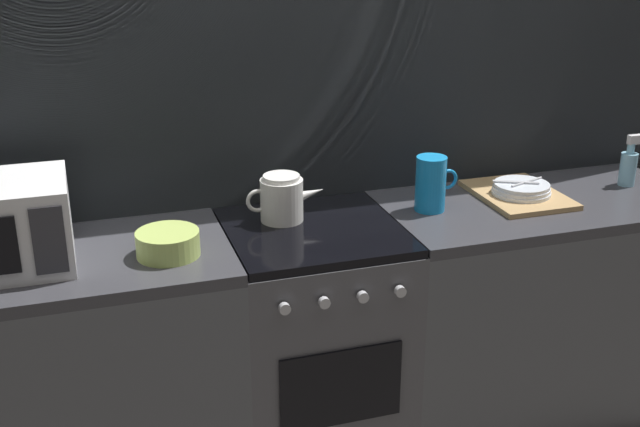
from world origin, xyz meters
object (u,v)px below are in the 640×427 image
object	(u,v)px
kettle	(282,198)
dish_pile	(519,192)
mixing_bowl	(168,244)
stove_unit	(314,343)
pitcher	(431,184)
spray_bottle	(629,166)

from	to	relation	value
kettle	dish_pile	size ratio (longest dim) A/B	0.71
mixing_bowl	dish_pile	world-z (taller)	mixing_bowl
stove_unit	pitcher	bearing A→B (deg)	5.00
spray_bottle	pitcher	bearing A→B (deg)	-178.94
mixing_bowl	spray_bottle	bearing A→B (deg)	4.21
mixing_bowl	pitcher	world-z (taller)	pitcher
mixing_bowl	pitcher	bearing A→B (deg)	7.01
pitcher	kettle	bearing A→B (deg)	173.23
kettle	mixing_bowl	distance (m)	0.46
dish_pile	spray_bottle	world-z (taller)	spray_bottle
stove_unit	kettle	bearing A→B (deg)	128.48
mixing_bowl	pitcher	xyz separation A→B (m)	(0.96, 0.12, 0.06)
spray_bottle	dish_pile	bearing A→B (deg)	-179.45
stove_unit	dish_pile	world-z (taller)	dish_pile
kettle	spray_bottle	bearing A→B (deg)	-1.97
stove_unit	spray_bottle	bearing A→B (deg)	2.42
pitcher	mixing_bowl	bearing A→B (deg)	-172.99
kettle	mixing_bowl	world-z (taller)	kettle
kettle	pitcher	size ratio (longest dim) A/B	1.42
kettle	pitcher	distance (m)	0.54
kettle	pitcher	world-z (taller)	pitcher
kettle	mixing_bowl	bearing A→B (deg)	-156.71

